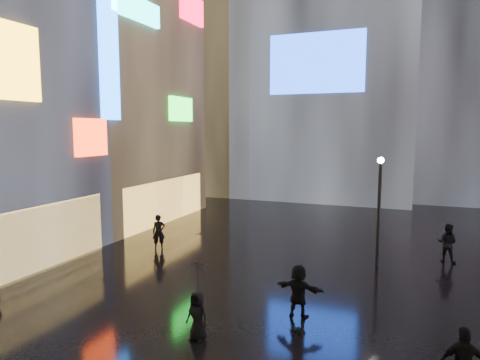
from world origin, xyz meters
The scene contains 10 objects.
ground centered at (0.00, 20.00, 0.00)m, with size 140.00×140.00×0.00m, color black.
building_left_far centered at (-15.98, 26.00, 10.98)m, with size 10.28×12.00×22.00m.
tower_flank_right centered at (9.00, 46.00, 17.00)m, with size 12.00×12.00×34.00m, color black.
tower_flank_left centered at (-14.00, 42.00, 13.00)m, with size 10.00×10.00×26.00m, color black.
lamp_far centered at (3.38, 21.18, 2.94)m, with size 0.30×0.30×5.20m.
pedestrian_4 centered at (-1.27, 11.64, 0.77)m, with size 0.75×0.49×1.53m, color black.
pedestrian_5 centered at (1.24, 14.38, 0.93)m, with size 1.72×0.55×1.86m, color black.
pedestrian_6 centered at (-7.85, 19.85, 0.95)m, with size 0.69×0.45×1.89m, color black.
pedestrian_7 centered at (6.50, 23.12, 0.95)m, with size 0.93×0.72×1.90m, color black.
umbrella_2 centered at (-1.27, 11.64, 2.00)m, with size 1.02×1.04×0.94m, color black.
Camera 1 is at (4.58, 0.44, 6.48)m, focal length 32.00 mm.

